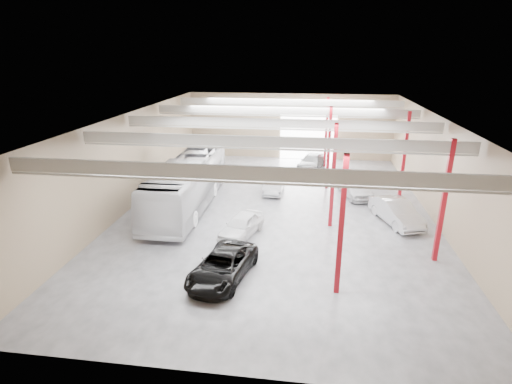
% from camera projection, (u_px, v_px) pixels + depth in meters
% --- Properties ---
extents(depot_shell, '(22.12, 32.12, 7.06)m').
position_uv_depth(depot_shell, '(280.00, 144.00, 28.30)').
color(depot_shell, '#4E4F54').
rests_on(depot_shell, ground).
extents(coach_bus, '(3.28, 13.36, 3.71)m').
position_uv_depth(coach_bus, '(187.00, 184.00, 29.80)').
color(coach_bus, silver).
rests_on(coach_bus, ground).
extents(black_sedan, '(3.40, 5.60, 1.45)m').
position_uv_depth(black_sedan, '(223.00, 266.00, 20.64)').
color(black_sedan, black).
rests_on(black_sedan, ground).
extents(car_row_a, '(2.85, 4.51, 1.43)m').
position_uv_depth(car_row_a, '(241.00, 225.00, 25.49)').
color(car_row_a, white).
rests_on(car_row_a, ground).
extents(car_row_b, '(1.58, 4.42, 1.45)m').
position_uv_depth(car_row_b, '(274.00, 183.00, 33.56)').
color(car_row_b, silver).
rests_on(car_row_b, ground).
extents(car_row_c, '(3.27, 5.34, 1.44)m').
position_uv_depth(car_row_c, '(312.00, 162.00, 40.17)').
color(car_row_c, slate).
rests_on(car_row_c, ground).
extents(car_right_near, '(3.27, 5.23, 1.63)m').
position_uv_depth(car_right_near, '(396.00, 212.00, 27.37)').
color(car_right_near, '#B9BABE').
rests_on(car_right_near, ground).
extents(car_right_far, '(3.03, 5.02, 1.60)m').
position_uv_depth(car_right_far, '(355.00, 186.00, 32.52)').
color(car_right_far, silver).
rests_on(car_right_far, ground).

